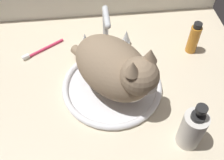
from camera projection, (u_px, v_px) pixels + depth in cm
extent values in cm
cube|color=beige|center=(98.00, 80.00, 91.13)|extent=(106.72, 68.41, 3.00)
torus|color=white|center=(112.00, 86.00, 86.27)|extent=(32.84, 32.84, 2.02)
cylinder|color=white|center=(112.00, 87.00, 86.82)|extent=(29.81, 29.81, 0.60)
cylinder|color=silver|center=(106.00, 43.00, 99.21)|extent=(4.00, 4.00, 2.28)
cylinder|color=silver|center=(106.00, 26.00, 92.85)|extent=(2.00, 2.00, 14.21)
sphere|color=silver|center=(105.00, 9.00, 87.37)|extent=(2.20, 2.20, 2.20)
cylinder|color=silver|center=(106.00, 17.00, 84.54)|extent=(2.00, 8.94, 2.00)
sphere|color=silver|center=(108.00, 26.00, 81.71)|extent=(2.10, 2.10, 2.10)
cylinder|color=silver|center=(86.00, 45.00, 98.93)|extent=(3.20, 3.20, 1.60)
cone|color=silver|center=(85.00, 39.00, 96.40)|extent=(2.88, 2.88, 4.96)
cylinder|color=silver|center=(126.00, 42.00, 100.02)|extent=(3.20, 3.20, 1.60)
cone|color=silver|center=(126.00, 36.00, 97.49)|extent=(2.88, 2.88, 4.96)
ellipsoid|color=#8C755B|center=(112.00, 67.00, 79.20)|extent=(30.52, 32.64, 16.30)
sphere|color=#8C755B|center=(140.00, 76.00, 70.00)|extent=(10.79, 10.79, 10.79)
cone|color=#8C755B|center=(150.00, 55.00, 66.91)|extent=(4.10, 4.10, 4.05)
cone|color=#8C755B|center=(132.00, 68.00, 64.14)|extent=(4.10, 4.10, 4.05)
ellipsoid|color=silver|center=(150.00, 88.00, 68.93)|extent=(5.57, 5.28, 3.45)
ellipsoid|color=silver|center=(134.00, 87.00, 75.33)|extent=(12.46, 11.97, 8.96)
cylinder|color=#8C755B|center=(83.00, 56.00, 91.24)|extent=(8.76, 10.40, 3.20)
cylinder|color=#C67A23|center=(193.00, 40.00, 94.13)|extent=(3.85, 3.85, 10.81)
cylinder|color=black|center=(198.00, 26.00, 89.27)|extent=(2.89, 2.89, 1.80)
cylinder|color=silver|center=(192.00, 130.00, 70.15)|extent=(6.56, 6.56, 12.38)
cylinder|color=black|center=(198.00, 116.00, 64.90)|extent=(3.61, 3.61, 1.20)
cylinder|color=black|center=(200.00, 113.00, 63.63)|extent=(1.31, 1.31, 2.10)
cylinder|color=black|center=(202.00, 109.00, 62.36)|extent=(2.95, 2.95, 1.20)
cylinder|color=#D83359|center=(47.00, 48.00, 98.49)|extent=(12.54, 8.53, 1.00)
cube|color=white|center=(26.00, 57.00, 94.65)|extent=(2.84, 2.41, 1.20)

